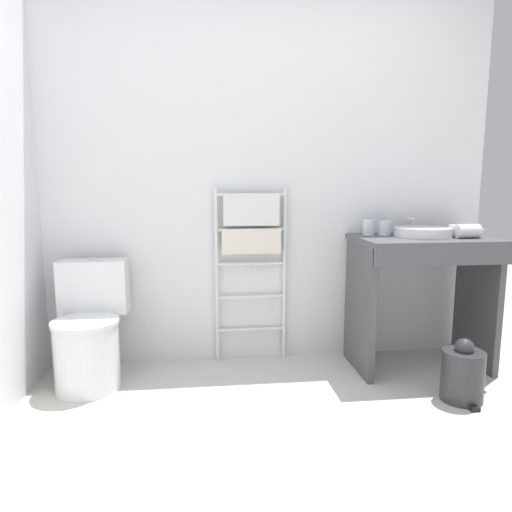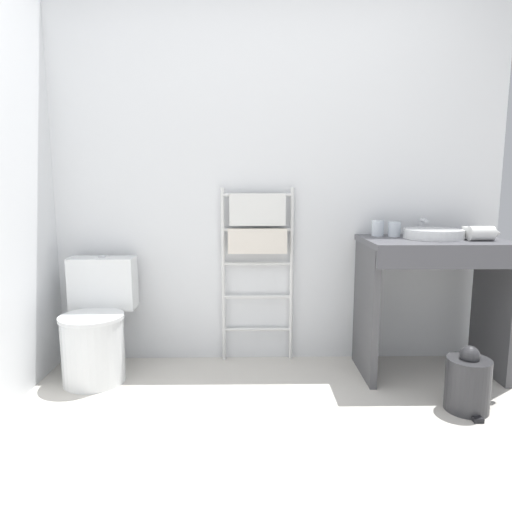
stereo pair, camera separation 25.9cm
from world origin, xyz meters
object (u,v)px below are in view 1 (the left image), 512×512
Objects in this scene: sink_basin at (423,232)px; cup_near_wall at (369,227)px; toilet at (89,334)px; hair_dryer at (468,231)px; trash_bin at (463,374)px; towel_radiator at (251,239)px; cup_near_edge at (385,228)px.

sink_basin is 0.34m from cup_near_wall.
toilet is at bearing -173.74° from cup_near_wall.
trash_bin is (-0.22, -0.41, -0.75)m from hair_dryer.
towel_radiator is 12.55× the size of cup_near_edge.
cup_near_wall is at bearing 6.26° from toilet.
toilet is at bearing 167.61° from trash_bin.
trash_bin is (2.09, -0.46, -0.16)m from toilet.
cup_near_edge is at bearing 149.49° from sink_basin.
cup_near_edge is 0.50m from hair_dryer.
cup_near_wall is at bearing -4.65° from towel_radiator.
cup_near_edge reaches higher than trash_bin.
towel_radiator is at bearing 14.45° from toilet.
towel_radiator is at bearing 175.35° from cup_near_wall.
towel_radiator is 1.36m from hair_dryer.
toilet is 1.97m from cup_near_edge.
towel_radiator is 0.88m from cup_near_edge.
hair_dryer is at bearing -26.14° from cup_near_edge.
sink_basin is 0.90m from trash_bin.
sink_basin is (1.07, -0.21, 0.05)m from towel_radiator.
toilet is 1.87m from cup_near_wall.
sink_basin is at bearing -25.18° from cup_near_wall.
towel_radiator is at bearing 146.84° from trash_bin.
sink_basin reaches higher than toilet.
sink_basin is 3.50× the size of cup_near_wall.
toilet is at bearing -178.59° from sink_basin.
towel_radiator reaches higher than toilet.
cup_near_wall is 0.53× the size of hair_dryer.
cup_near_wall is 0.60m from hair_dryer.
towel_radiator is 11.52× the size of cup_near_wall.
towel_radiator is 0.78m from cup_near_wall.
cup_near_wall is 0.10m from cup_near_edge.
hair_dryer is at bearing 61.27° from trash_bin.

